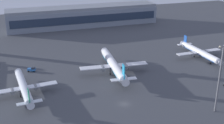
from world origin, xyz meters
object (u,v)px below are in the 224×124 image
object	(u,v)px
maintenance_van	(32,69)
apron_light_west	(220,75)
airplane_far_stand	(199,52)
airplane_near_gate	(114,65)
airplane_mid_apron	(24,87)

from	to	relation	value
maintenance_van	apron_light_west	world-z (taller)	apron_light_west
airplane_far_stand	apron_light_west	xyz separation A→B (m)	(-30.27, -55.86, 12.34)
maintenance_van	apron_light_west	distance (m)	95.82
airplane_far_stand	maintenance_van	xyz separation A→B (m)	(-97.41, 10.88, -2.52)
airplane_near_gate	maintenance_van	world-z (taller)	airplane_near_gate
airplane_mid_apron	airplane_near_gate	xyz separation A→B (m)	(46.44, 10.36, 0.77)
airplane_mid_apron	apron_light_west	size ratio (longest dim) A/B	1.36
airplane_near_gate	apron_light_west	xyz separation A→B (m)	(26.05, -50.48, 11.54)
airplane_far_stand	airplane_near_gate	xyz separation A→B (m)	(-56.32, -5.38, 0.80)
airplane_mid_apron	apron_light_west	bearing A→B (deg)	-33.71
airplane_near_gate	apron_light_west	world-z (taller)	apron_light_west
airplane_far_stand	airplane_near_gate	size ratio (longest dim) A/B	0.82
maintenance_van	apron_light_west	size ratio (longest dim) A/B	0.16
airplane_near_gate	maintenance_van	xyz separation A→B (m)	(-41.09, 16.25, -3.32)
airplane_far_stand	apron_light_west	distance (m)	64.72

